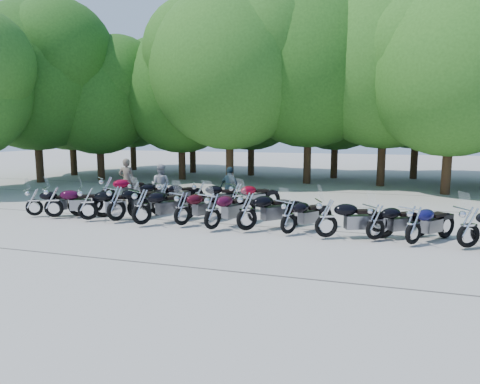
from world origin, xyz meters
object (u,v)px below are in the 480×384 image
(rider_1, at_px, (161,185))
(motorcycle_14, at_px, (108,190))
(motorcycle_7, at_px, (247,210))
(motorcycle_10, at_px, (376,221))
(motorcycle_18, at_px, (236,196))
(motorcycle_0, at_px, (34,201))
(motorcycle_4, at_px, (142,206))
(motorcycle_12, at_px, (469,226))
(motorcycle_15, at_px, (135,193))
(motorcycle_5, at_px, (182,207))
(rider_2, at_px, (230,188))
(motorcycle_17, at_px, (200,195))
(motorcycle_6, at_px, (212,210))
(motorcycle_3, at_px, (116,202))
(motorcycle_16, at_px, (164,195))
(motorcycle_2, at_px, (88,203))
(motorcycle_1, at_px, (53,201))
(motorcycle_8, at_px, (289,216))
(rider_0, at_px, (127,180))
(motorcycle_9, at_px, (326,217))
(motorcycle_11, at_px, (414,224))

(rider_1, bearing_deg, motorcycle_14, 23.38)
(motorcycle_7, distance_m, motorcycle_10, 3.74)
(motorcycle_10, bearing_deg, motorcycle_18, 23.99)
(motorcycle_0, xyz_separation_m, motorcycle_4, (4.43, -0.20, 0.10))
(motorcycle_12, distance_m, motorcycle_15, 11.76)
(motorcycle_12, xyz_separation_m, rider_1, (-10.73, 3.64, 0.21))
(motorcycle_5, height_order, rider_2, rider_2)
(motorcycle_12, distance_m, motorcycle_17, 9.19)
(motorcycle_6, distance_m, motorcycle_7, 1.07)
(motorcycle_3, distance_m, motorcycle_10, 8.31)
(motorcycle_3, relative_size, motorcycle_16, 1.15)
(motorcycle_0, distance_m, rider_2, 7.16)
(motorcycle_2, relative_size, motorcycle_15, 1.09)
(motorcycle_14, height_order, rider_1, rider_1)
(motorcycle_5, height_order, motorcycle_16, motorcycle_5)
(rider_2, bearing_deg, motorcycle_2, 66.99)
(motorcycle_5, xyz_separation_m, motorcycle_17, (-0.48, 2.68, -0.01))
(motorcycle_12, distance_m, rider_1, 11.33)
(motorcycle_1, bearing_deg, motorcycle_10, -117.00)
(motorcycle_1, bearing_deg, motorcycle_17, -84.34)
(motorcycle_17, bearing_deg, motorcycle_8, -148.07)
(rider_2, bearing_deg, motorcycle_18, 144.52)
(motorcycle_2, distance_m, rider_0, 4.03)
(motorcycle_0, relative_size, motorcycle_10, 0.98)
(motorcycle_4, bearing_deg, motorcycle_10, -146.23)
(motorcycle_6, relative_size, motorcycle_16, 1.10)
(motorcycle_2, bearing_deg, motorcycle_18, -88.68)
(motorcycle_10, height_order, motorcycle_12, motorcycle_12)
(motorcycle_6, bearing_deg, motorcycle_12, -156.49)
(motorcycle_9, bearing_deg, motorcycle_15, 47.63)
(motorcycle_2, bearing_deg, rider_2, -78.04)
(motorcycle_5, distance_m, rider_1, 4.22)
(motorcycle_7, bearing_deg, rider_0, 12.73)
(motorcycle_6, relative_size, motorcycle_10, 1.12)
(motorcycle_10, xyz_separation_m, motorcycle_17, (-6.40, 2.77, 0.03))
(motorcycle_6, height_order, motorcycle_11, motorcycle_6)
(motorcycle_8, xyz_separation_m, motorcycle_14, (-7.93, 2.63, 0.08))
(motorcycle_3, relative_size, motorcycle_17, 1.10)
(motorcycle_7, height_order, rider_1, rider_1)
(motorcycle_2, bearing_deg, motorcycle_8, -121.39)
(motorcycle_8, relative_size, rider_1, 1.26)
(motorcycle_2, distance_m, motorcycle_14, 2.92)
(motorcycle_1, distance_m, motorcycle_2, 1.44)
(motorcycle_7, bearing_deg, rider_1, 6.64)
(motorcycle_9, relative_size, motorcycle_17, 1.04)
(motorcycle_0, xyz_separation_m, motorcycle_8, (9.18, 0.01, 0.02))
(motorcycle_8, bearing_deg, motorcycle_2, 35.66)
(motorcycle_4, distance_m, motorcycle_14, 4.26)
(motorcycle_0, height_order, motorcycle_4, motorcycle_4)
(motorcycle_18, distance_m, rider_2, 1.01)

